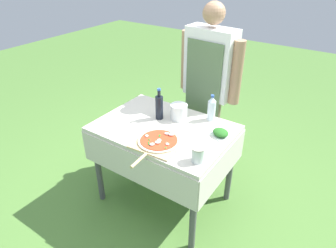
{
  "coord_description": "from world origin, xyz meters",
  "views": [
    {
      "loc": [
        1.24,
        -1.77,
        2.12
      ],
      "look_at": [
        0.04,
        0.0,
        0.86
      ],
      "focal_mm": 32.0,
      "sensor_mm": 36.0,
      "label": 1
    }
  ],
  "objects_px": {
    "prep_table": "(164,138)",
    "oil_bottle": "(159,107)",
    "pizza_on_peel": "(158,142)",
    "mixing_tub": "(179,112)",
    "person_cook": "(209,80)",
    "herb_container": "(221,133)",
    "sauce_jar": "(198,155)",
    "water_bottle": "(212,108)"
  },
  "relations": [
    {
      "from": "prep_table",
      "to": "oil_bottle",
      "type": "bearing_deg",
      "value": 139.81
    },
    {
      "from": "prep_table",
      "to": "water_bottle",
      "type": "relative_size",
      "value": 4.81
    },
    {
      "from": "herb_container",
      "to": "mixing_tub",
      "type": "distance_m",
      "value": 0.43
    },
    {
      "from": "person_cook",
      "to": "mixing_tub",
      "type": "xyz_separation_m",
      "value": [
        -0.04,
        -0.47,
        -0.14
      ]
    },
    {
      "from": "person_cook",
      "to": "water_bottle",
      "type": "xyz_separation_m",
      "value": [
        0.21,
        -0.33,
        -0.1
      ]
    },
    {
      "from": "person_cook",
      "to": "mixing_tub",
      "type": "relative_size",
      "value": 11.68
    },
    {
      "from": "person_cook",
      "to": "oil_bottle",
      "type": "xyz_separation_m",
      "value": [
        -0.18,
        -0.57,
        -0.1
      ]
    },
    {
      "from": "sauce_jar",
      "to": "mixing_tub",
      "type": "bearing_deg",
      "value": 134.69
    },
    {
      "from": "pizza_on_peel",
      "to": "herb_container",
      "type": "relative_size",
      "value": 2.71
    },
    {
      "from": "herb_container",
      "to": "oil_bottle",
      "type": "bearing_deg",
      "value": -175.72
    },
    {
      "from": "oil_bottle",
      "to": "mixing_tub",
      "type": "distance_m",
      "value": 0.18
    },
    {
      "from": "person_cook",
      "to": "sauce_jar",
      "type": "height_order",
      "value": "person_cook"
    },
    {
      "from": "person_cook",
      "to": "mixing_tub",
      "type": "height_order",
      "value": "person_cook"
    },
    {
      "from": "pizza_on_peel",
      "to": "person_cook",
      "type": "bearing_deg",
      "value": 89.01
    },
    {
      "from": "person_cook",
      "to": "sauce_jar",
      "type": "bearing_deg",
      "value": 119.03
    },
    {
      "from": "mixing_tub",
      "to": "sauce_jar",
      "type": "height_order",
      "value": "mixing_tub"
    },
    {
      "from": "herb_container",
      "to": "person_cook",
      "type": "bearing_deg",
      "value": 126.67
    },
    {
      "from": "water_bottle",
      "to": "mixing_tub",
      "type": "relative_size",
      "value": 1.59
    },
    {
      "from": "person_cook",
      "to": "pizza_on_peel",
      "type": "distance_m",
      "value": 0.91
    },
    {
      "from": "mixing_tub",
      "to": "oil_bottle",
      "type": "bearing_deg",
      "value": -147.17
    },
    {
      "from": "oil_bottle",
      "to": "herb_container",
      "type": "bearing_deg",
      "value": 4.28
    },
    {
      "from": "mixing_tub",
      "to": "herb_container",
      "type": "bearing_deg",
      "value": -6.67
    },
    {
      "from": "water_bottle",
      "to": "sauce_jar",
      "type": "distance_m",
      "value": 0.62
    },
    {
      "from": "pizza_on_peel",
      "to": "herb_container",
      "type": "xyz_separation_m",
      "value": [
        0.35,
        0.37,
        0.01
      ]
    },
    {
      "from": "prep_table",
      "to": "pizza_on_peel",
      "type": "height_order",
      "value": "pizza_on_peel"
    },
    {
      "from": "oil_bottle",
      "to": "water_bottle",
      "type": "bearing_deg",
      "value": 30.93
    },
    {
      "from": "pizza_on_peel",
      "to": "water_bottle",
      "type": "relative_size",
      "value": 2.31
    },
    {
      "from": "pizza_on_peel",
      "to": "herb_container",
      "type": "distance_m",
      "value": 0.51
    },
    {
      "from": "water_bottle",
      "to": "herb_container",
      "type": "distance_m",
      "value": 0.28
    },
    {
      "from": "water_bottle",
      "to": "person_cook",
      "type": "bearing_deg",
      "value": 121.7
    },
    {
      "from": "prep_table",
      "to": "oil_bottle",
      "type": "distance_m",
      "value": 0.28
    },
    {
      "from": "oil_bottle",
      "to": "mixing_tub",
      "type": "bearing_deg",
      "value": 32.83
    },
    {
      "from": "water_bottle",
      "to": "pizza_on_peel",
      "type": "bearing_deg",
      "value": -106.5
    },
    {
      "from": "person_cook",
      "to": "pizza_on_peel",
      "type": "relative_size",
      "value": 3.18
    },
    {
      "from": "pizza_on_peel",
      "to": "sauce_jar",
      "type": "xyz_separation_m",
      "value": [
        0.36,
        -0.03,
        0.04
      ]
    },
    {
      "from": "water_bottle",
      "to": "mixing_tub",
      "type": "distance_m",
      "value": 0.28
    },
    {
      "from": "pizza_on_peel",
      "to": "mixing_tub",
      "type": "bearing_deg",
      "value": 97.05
    },
    {
      "from": "herb_container",
      "to": "sauce_jar",
      "type": "distance_m",
      "value": 0.39
    },
    {
      "from": "prep_table",
      "to": "herb_container",
      "type": "height_order",
      "value": "herb_container"
    },
    {
      "from": "sauce_jar",
      "to": "prep_table",
      "type": "bearing_deg",
      "value": 151.55
    },
    {
      "from": "herb_container",
      "to": "mixing_tub",
      "type": "xyz_separation_m",
      "value": [
        -0.43,
        0.05,
        0.04
      ]
    },
    {
      "from": "oil_bottle",
      "to": "person_cook",
      "type": "bearing_deg",
      "value": 72.28
    }
  ]
}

